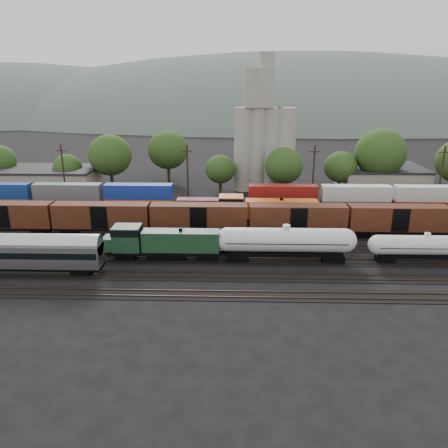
{
  "coord_description": "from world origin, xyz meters",
  "views": [
    {
      "loc": [
        -2.66,
        -60.13,
        23.53
      ],
      "look_at": [
        -4.43,
        2.0,
        3.0
      ],
      "focal_mm": 35.0,
      "sensor_mm": 36.0,
      "label": 1
    }
  ],
  "objects_px": {
    "tank_car_a": "(286,241)",
    "passenger_coach": "(11,251)",
    "orange_locomotive": "(261,210)",
    "green_locomotive": "(159,242)",
    "grain_silo": "(264,139)"
  },
  "relations": [
    {
      "from": "passenger_coach",
      "to": "orange_locomotive",
      "type": "distance_m",
      "value": 38.03
    },
    {
      "from": "tank_car_a",
      "to": "passenger_coach",
      "type": "height_order",
      "value": "passenger_coach"
    },
    {
      "from": "tank_car_a",
      "to": "orange_locomotive",
      "type": "height_order",
      "value": "orange_locomotive"
    },
    {
      "from": "passenger_coach",
      "to": "grain_silo",
      "type": "xyz_separation_m",
      "value": [
        34.12,
        46.0,
        8.08
      ]
    },
    {
      "from": "green_locomotive",
      "to": "tank_car_a",
      "type": "bearing_deg",
      "value": 0.0
    },
    {
      "from": "grain_silo",
      "to": "orange_locomotive",
      "type": "bearing_deg",
      "value": -93.9
    },
    {
      "from": "tank_car_a",
      "to": "grain_silo",
      "type": "relative_size",
      "value": 0.65
    },
    {
      "from": "tank_car_a",
      "to": "grain_silo",
      "type": "xyz_separation_m",
      "value": [
        -0.79,
        41.0,
        8.33
      ]
    },
    {
      "from": "green_locomotive",
      "to": "grain_silo",
      "type": "height_order",
      "value": "grain_silo"
    },
    {
      "from": "orange_locomotive",
      "to": "grain_silo",
      "type": "xyz_separation_m",
      "value": [
        1.77,
        26.0,
        8.44
      ]
    },
    {
      "from": "tank_car_a",
      "to": "orange_locomotive",
      "type": "relative_size",
      "value": 0.95
    },
    {
      "from": "orange_locomotive",
      "to": "green_locomotive",
      "type": "bearing_deg",
      "value": -134.23
    },
    {
      "from": "green_locomotive",
      "to": "orange_locomotive",
      "type": "xyz_separation_m",
      "value": [
        14.6,
        15.0,
        0.2
      ]
    },
    {
      "from": "passenger_coach",
      "to": "orange_locomotive",
      "type": "relative_size",
      "value": 1.14
    },
    {
      "from": "passenger_coach",
      "to": "tank_car_a",
      "type": "bearing_deg",
      "value": 8.15
    }
  ]
}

